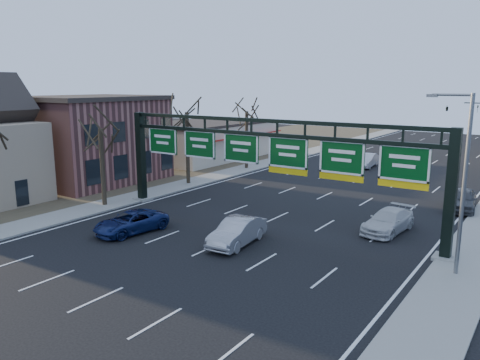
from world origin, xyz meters
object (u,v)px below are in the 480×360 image
Objects in this scene: sign_gantry at (266,157)px; car_white_wagon at (388,221)px; car_blue_suv at (131,222)px; car_silver_sedan at (237,232)px.

sign_gantry reaches higher than car_white_wagon.
car_silver_sedan reaches higher than car_blue_suv.
car_white_wagon is at bearing 43.23° from car_silver_sedan.
sign_gantry is at bearing 94.44° from car_silver_sedan.
car_blue_suv is at bearing -133.73° from sign_gantry.
sign_gantry is 8.95m from car_white_wagon.
car_white_wagon is (13.59, 9.58, 0.04)m from car_blue_suv.
sign_gantry is 9.76m from car_blue_suv.
car_blue_suv is 7.23m from car_silver_sedan.
car_silver_sedan is at bearing -80.02° from sign_gantry.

